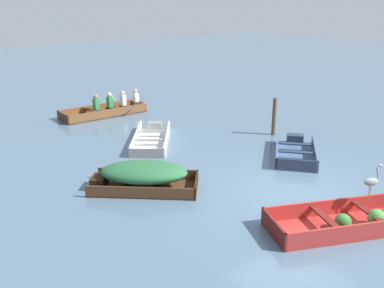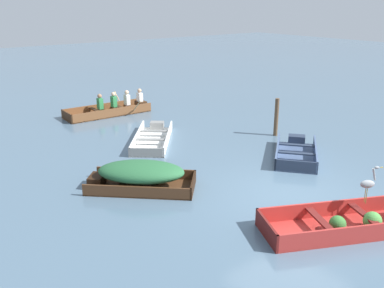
% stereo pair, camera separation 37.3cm
% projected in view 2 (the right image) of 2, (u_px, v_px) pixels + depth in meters
% --- Properties ---
extents(ground_plane, '(80.00, 80.00, 0.00)m').
position_uv_depth(ground_plane, '(294.00, 197.00, 10.45)').
color(ground_plane, slate).
extents(dinghy_red_foreground, '(3.56, 2.51, 0.42)m').
position_uv_depth(dinghy_red_foreground, '(350.00, 223.00, 8.93)').
color(dinghy_red_foreground, '#AD2D28').
rests_on(dinghy_red_foreground, ground).
extents(skiff_white_near_moored, '(2.86, 3.14, 0.30)m').
position_uv_depth(skiff_white_near_moored, '(153.00, 138.00, 14.64)').
color(skiff_white_near_moored, white).
rests_on(skiff_white_near_moored, ground).
extents(skiff_slate_blue_mid_moored, '(2.77, 2.56, 0.35)m').
position_uv_depth(skiff_slate_blue_mid_moored, '(296.00, 152.00, 13.18)').
color(skiff_slate_blue_mid_moored, '#475B7F').
rests_on(skiff_slate_blue_mid_moored, ground).
extents(skiff_dark_varnish_far_moored, '(2.80, 2.73, 0.70)m').
position_uv_depth(skiff_dark_varnish_far_moored, '(140.00, 174.00, 10.82)').
color(skiff_dark_varnish_far_moored, '#4C2D19').
rests_on(skiff_dark_varnish_far_moored, ground).
extents(rowboat_wooden_brown_with_crew, '(3.58, 2.36, 0.92)m').
position_uv_depth(rowboat_wooden_brown_with_crew, '(113.00, 108.00, 18.03)').
color(rowboat_wooden_brown_with_crew, brown).
rests_on(rowboat_wooden_brown_with_crew, ground).
extents(heron_on_dinghy, '(0.43, 0.30, 0.84)m').
position_uv_depth(heron_on_dinghy, '(368.00, 183.00, 9.08)').
color(heron_on_dinghy, olive).
rests_on(heron_on_dinghy, dinghy_red_foreground).
extents(mooring_post, '(0.14, 0.14, 1.34)m').
position_uv_depth(mooring_post, '(276.00, 117.00, 14.99)').
color(mooring_post, brown).
rests_on(mooring_post, ground).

